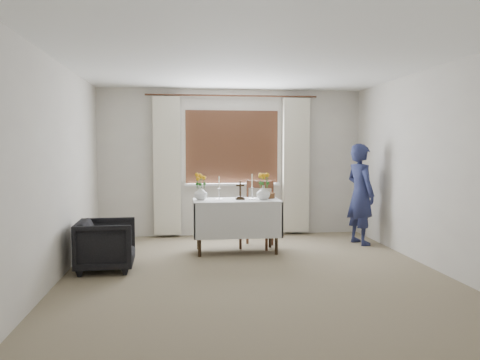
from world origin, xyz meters
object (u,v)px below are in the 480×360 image
at_px(altar_table, 236,226).
at_px(person, 360,194).
at_px(flower_vase_right, 263,193).
at_px(wooden_chair, 257,214).
at_px(flower_vase_left, 201,193).
at_px(armchair, 106,245).
at_px(wooden_cross, 240,190).

height_order(altar_table, person, person).
distance_m(person, flower_vase_right, 1.65).
height_order(wooden_chair, person, person).
height_order(flower_vase_left, flower_vase_right, flower_vase_right).
xyz_separation_m(person, flower_vase_right, (-1.60, -0.37, 0.08)).
bearing_deg(armchair, altar_table, -66.85).
relative_size(person, flower_vase_left, 7.97).
bearing_deg(wooden_cross, armchair, -154.11).
relative_size(wooden_chair, flower_vase_left, 5.11).
relative_size(altar_table, flower_vase_right, 6.09).
bearing_deg(wooden_chair, person, 24.63).
distance_m(armchair, flower_vase_left, 1.56).
bearing_deg(wooden_chair, flower_vase_right, -59.61).
distance_m(altar_table, flower_vase_right, 0.62).
xyz_separation_m(armchair, flower_vase_right, (2.09, 0.77, 0.55)).
xyz_separation_m(wooden_chair, person, (1.65, 0.04, 0.28)).
relative_size(altar_table, wooden_chair, 1.23).
bearing_deg(wooden_cross, altar_table, -168.22).
distance_m(wooden_cross, flower_vase_right, 0.34).
distance_m(flower_vase_left, flower_vase_right, 0.90).
bearing_deg(person, flower_vase_right, 87.86).
bearing_deg(wooden_cross, flower_vase_right, -7.57).
bearing_deg(person, flower_vase_left, 81.48).
bearing_deg(altar_table, wooden_chair, 40.36).
relative_size(flower_vase_left, flower_vase_right, 0.97).
bearing_deg(person, wooden_chair, 76.22).
height_order(person, wooden_cross, person).
relative_size(wooden_chair, person, 0.64).
height_order(armchair, wooden_cross, wooden_cross).
xyz_separation_m(wooden_chair, armchair, (-2.05, -1.10, -0.19)).
bearing_deg(wooden_cross, flower_vase_left, 178.29).
relative_size(altar_table, wooden_cross, 4.53).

